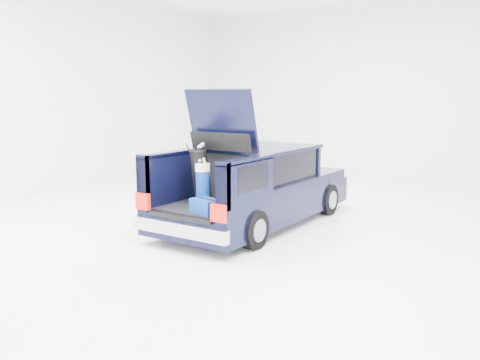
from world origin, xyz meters
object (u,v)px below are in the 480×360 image
Objects in this scene: blue_golf_bag at (203,184)px; blue_duffel at (206,206)px; black_golf_bag at (201,177)px; car at (258,188)px; red_suitcase at (238,189)px.

blue_duffel is (0.35, -0.38, -0.25)m from blue_golf_bag.
black_golf_bag is 0.77m from blue_duffel.
car reaches higher than black_golf_bag.
red_suitcase is 0.60m from blue_golf_bag.
black_golf_bag is at bearing -163.96° from red_suitcase.
car is 4.63× the size of black_golf_bag.
black_golf_bag is at bearing 146.88° from blue_duffel.
black_golf_bag is 1.99× the size of blue_duffel.
black_golf_bag is 1.28× the size of blue_golf_bag.
car is at bearing 80.25° from blue_golf_bag.
red_suitcase is at bearing 79.43° from blue_duffel.
blue_golf_bag is 0.57m from blue_duffel.
blue_duffel is at bearing -22.36° from black_golf_bag.
car reaches higher than blue_duffel.
blue_golf_bag is at bearing -151.59° from red_suitcase.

